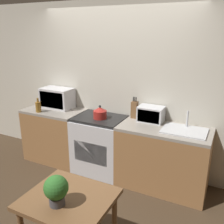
{
  "coord_description": "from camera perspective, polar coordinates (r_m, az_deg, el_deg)",
  "views": [
    {
      "loc": [
        1.64,
        -2.45,
        2.15
      ],
      "look_at": [
        0.13,
        0.58,
        1.05
      ],
      "focal_mm": 40.0,
      "sensor_mm": 36.0,
      "label": 1
    }
  ],
  "objects": [
    {
      "name": "knife_block",
      "position": [
        3.75,
        5.16,
        0.57
      ],
      "size": [
        0.09,
        0.09,
        0.32
      ],
      "color": "brown",
      "rests_on": "counter_right_run"
    },
    {
      "name": "counter_left_run",
      "position": [
        4.44,
        -12.71,
        -5.0
      ],
      "size": [
        0.98,
        0.62,
        0.9
      ],
      "color": "olive",
      "rests_on": "ground_plane"
    },
    {
      "name": "wall_back",
      "position": [
        3.93,
        1.17,
        5.51
      ],
      "size": [
        10.0,
        0.06,
        2.6
      ],
      "color": "beige",
      "rests_on": "ground_plane"
    },
    {
      "name": "microwave",
      "position": [
        4.34,
        -12.43,
        3.15
      ],
      "size": [
        0.54,
        0.32,
        0.34
      ],
      "color": "silver",
      "rests_on": "counter_left_run"
    },
    {
      "name": "ground_plane",
      "position": [
        3.65,
        -6.2,
        -18.24
      ],
      "size": [
        16.0,
        16.0,
        0.0
      ],
      "primitive_type": "plane",
      "color": "#3D2D1E"
    },
    {
      "name": "bottle",
      "position": [
        4.19,
        -16.5,
        1.18
      ],
      "size": [
        0.09,
        0.09,
        0.23
      ],
      "color": "olive",
      "rests_on": "counter_left_run"
    },
    {
      "name": "stove_range",
      "position": [
        3.98,
        -2.73,
        -7.37
      ],
      "size": [
        0.77,
        0.62,
        0.9
      ],
      "color": "silver",
      "rests_on": "ground_plane"
    },
    {
      "name": "sink_basin",
      "position": [
        3.41,
        16.26,
        -4.02
      ],
      "size": [
        0.57,
        0.41,
        0.24
      ],
      "color": "silver",
      "rests_on": "counter_right_run"
    },
    {
      "name": "counter_right_run",
      "position": [
        3.64,
        11.49,
        -10.21
      ],
      "size": [
        1.24,
        0.62,
        0.9
      ],
      "color": "olive",
      "rests_on": "ground_plane"
    },
    {
      "name": "potted_plant",
      "position": [
        2.17,
        -12.64,
        -16.85
      ],
      "size": [
        0.2,
        0.2,
        0.27
      ],
      "color": "#424247",
      "rests_on": "dining_table"
    },
    {
      "name": "toaster_oven",
      "position": [
        3.63,
        8.87,
        -0.5
      ],
      "size": [
        0.36,
        0.25,
        0.23
      ],
      "color": "silver",
      "rests_on": "counter_right_run"
    },
    {
      "name": "dining_table",
      "position": [
        2.4,
        -9.75,
        -21.04
      ],
      "size": [
        0.75,
        0.66,
        0.78
      ],
      "color": "brown",
      "rests_on": "ground_plane"
    },
    {
      "name": "kettle",
      "position": [
        3.73,
        -2.77,
        -0.19
      ],
      "size": [
        0.2,
        0.2,
        0.2
      ],
      "color": "maroon",
      "rests_on": "stove_range"
    }
  ]
}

